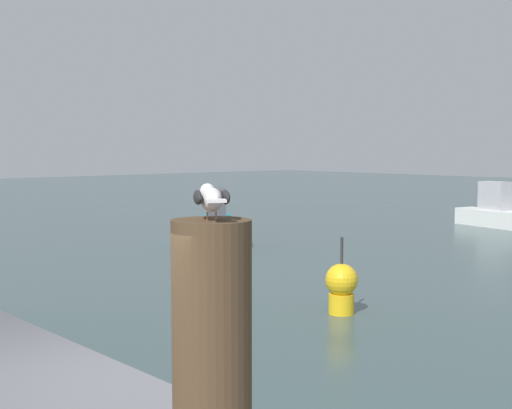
# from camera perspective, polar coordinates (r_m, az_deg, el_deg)

# --- Properties ---
(mooring_post) EXTENTS (0.34, 0.34, 1.11)m
(mooring_post) POSITION_cam_1_polar(r_m,az_deg,el_deg) (3.01, -3.61, -11.82)
(mooring_post) COLOR #4C3823
(mooring_post) RESTS_ON harbor_quay
(seagull) EXTENTS (0.36, 0.25, 0.14)m
(seagull) POSITION_cam_1_polar(r_m,az_deg,el_deg) (2.90, -3.69, 0.52)
(seagull) COLOR tan
(seagull) RESTS_ON mooring_post
(boat_white) EXTENTS (4.43, 1.78, 1.70)m
(boat_white) POSITION_cam_1_polar(r_m,az_deg,el_deg) (26.18, 19.92, -0.82)
(boat_white) COLOR silver
(boat_white) RESTS_ON ground_plane
(boat_teal) EXTENTS (3.60, 3.09, 1.72)m
(boat_teal) POSITION_cam_1_polar(r_m,az_deg,el_deg) (19.89, -3.20, -1.93)
(boat_teal) COLOR #1E7075
(boat_teal) RESTS_ON ground_plane
(channel_buoy) EXTENTS (0.56, 0.56, 1.33)m
(channel_buoy) POSITION_cam_1_polar(r_m,az_deg,el_deg) (12.13, 6.98, -6.64)
(channel_buoy) COLOR yellow
(channel_buoy) RESTS_ON ground_plane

